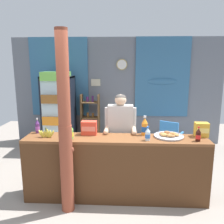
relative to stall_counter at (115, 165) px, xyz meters
name	(u,v)px	position (x,y,z in m)	size (l,w,h in m)	color
ground_plane	(113,173)	(-0.08, 0.96, -0.59)	(8.02, 8.02, 0.00)	gray
back_wall_curtained	(116,90)	(-0.11, 2.86, 0.83)	(5.42, 0.22, 2.75)	slate
stall_counter	(115,165)	(0.00, 0.00, 0.00)	(2.78, 0.48, 0.99)	brown
timber_post	(65,129)	(-0.68, -0.26, 0.62)	(0.20, 0.18, 2.54)	brown
drink_fridge	(58,107)	(-1.48, 2.25, 0.45)	(0.73, 0.66, 1.91)	black
bottle_shelf_rack	(90,119)	(-0.74, 2.55, 0.10)	(0.48, 0.28, 1.33)	brown
plastic_lawn_chair	(170,137)	(1.16, 1.80, -0.10)	(0.60, 0.60, 0.86)	#3884D6
shopkeeper	(120,129)	(0.06, 0.52, 0.42)	(0.53, 0.42, 1.60)	#28282D
soda_bottle_orange_soda	(145,127)	(0.45, 0.26, 0.53)	(0.10, 0.10, 0.31)	orange
soda_bottle_water	(148,134)	(0.47, 0.00, 0.49)	(0.07, 0.07, 0.21)	silver
soda_bottle_cola	(198,135)	(1.19, 0.00, 0.49)	(0.07, 0.07, 0.21)	black
soda_bottle_lime_soda	(71,132)	(-0.66, 0.01, 0.50)	(0.08, 0.08, 0.24)	#75C64C
soda_bottle_grape_soda	(37,127)	(-1.27, 0.28, 0.50)	(0.07, 0.07, 0.25)	#56286B
snack_box_crackers	(89,128)	(-0.42, 0.24, 0.51)	(0.24, 0.14, 0.22)	#E5422D
snack_box_choco_powder	(201,130)	(1.31, 0.23, 0.51)	(0.20, 0.14, 0.22)	gold
pastry_tray	(169,136)	(0.81, 0.18, 0.42)	(0.45, 0.45, 0.07)	#BCBCC1
banana_bunch	(46,134)	(-1.05, 0.06, 0.46)	(0.27, 0.06, 0.16)	#DBCC42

